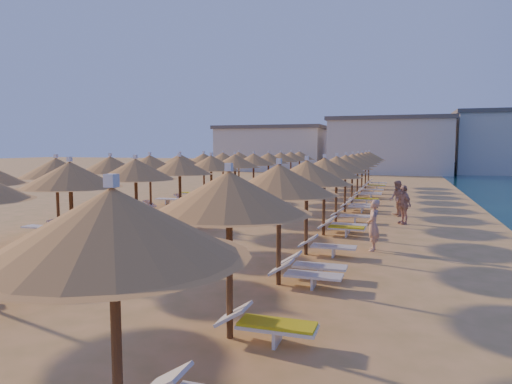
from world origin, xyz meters
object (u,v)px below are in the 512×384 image
(parasol_row_west, at_px, (224,163))
(beachgoer_b, at_px, (397,198))
(parasol_row_east, at_px, (341,164))
(beachgoer_a, at_px, (373,225))
(beachgoer_c, at_px, (404,205))

(parasol_row_west, xyz_separation_m, beachgoer_b, (8.99, 0.99, -1.73))
(parasol_row_east, xyz_separation_m, beachgoer_b, (2.69, 0.99, -1.73))
(parasol_row_east, xyz_separation_m, parasol_row_west, (-6.30, 0.00, 0.00))
(parasol_row_east, distance_m, beachgoer_a, 7.79)
(parasol_row_east, relative_size, beachgoer_c, 22.95)
(beachgoer_a, distance_m, beachgoer_c, 6.02)
(beachgoer_a, bearing_deg, beachgoer_b, 174.38)
(beachgoer_b, bearing_deg, beachgoer_c, -12.40)
(parasol_row_west, height_order, beachgoer_a, parasol_row_west)
(parasol_row_east, distance_m, beachgoer_b, 3.35)
(parasol_row_west, relative_size, beachgoer_c, 22.95)
(beachgoer_a, relative_size, beachgoer_b, 0.96)
(parasol_row_east, bearing_deg, beachgoer_c, -24.61)
(parasol_row_west, bearing_deg, beachgoer_a, -41.30)
(parasol_row_east, distance_m, parasol_row_west, 6.30)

